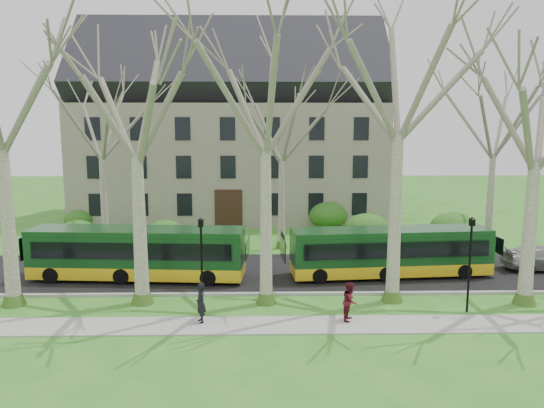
{
  "coord_description": "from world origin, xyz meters",
  "views": [
    {
      "loc": [
        -3.3,
        -23.87,
        8.59
      ],
      "look_at": [
        -2.8,
        3.0,
        4.38
      ],
      "focal_mm": 35.0,
      "sensor_mm": 36.0,
      "label": 1
    }
  ],
  "objects": [
    {
      "name": "tree_row_far",
      "position": [
        -1.33,
        11.0,
        6.0
      ],
      "size": [
        33.0,
        7.0,
        12.0
      ],
      "color": "gray",
      "rests_on": "ground"
    },
    {
      "name": "lamp_row",
      "position": [
        -0.0,
        -1.0,
        2.57
      ],
      "size": [
        36.22,
        0.22,
        4.3
      ],
      "color": "black",
      "rests_on": "ground"
    },
    {
      "name": "building",
      "position": [
        -6.0,
        24.0,
        8.07
      ],
      "size": [
        26.5,
        12.2,
        16.0
      ],
      "color": "gray",
      "rests_on": "ground"
    },
    {
      "name": "sedan",
      "position": [
        13.0,
        5.66,
        0.74
      ],
      "size": [
        4.72,
        2.0,
        1.36
      ],
      "primitive_type": "imported",
      "rotation": [
        0.0,
        0.0,
        1.59
      ],
      "color": "#9F9FA3",
      "rests_on": "road"
    },
    {
      "name": "ground",
      "position": [
        0.0,
        0.0,
        0.0
      ],
      "size": [
        120.0,
        120.0,
        0.0
      ],
      "primitive_type": "plane",
      "color": "#307220",
      "rests_on": "ground"
    },
    {
      "name": "road",
      "position": [
        0.0,
        5.5,
        0.03
      ],
      "size": [
        80.0,
        8.0,
        0.06
      ],
      "primitive_type": "cube",
      "color": "black",
      "rests_on": "ground"
    },
    {
      "name": "bus_follow",
      "position": [
        3.8,
        4.61,
        1.43
      ],
      "size": [
        11.14,
        3.23,
        2.74
      ],
      "primitive_type": null,
      "rotation": [
        0.0,
        0.0,
        0.09
      ],
      "color": "#113D19",
      "rests_on": "road"
    },
    {
      "name": "pedestrian_b",
      "position": [
        0.49,
        -2.02,
        0.9
      ],
      "size": [
        0.88,
        0.99,
        1.69
      ],
      "primitive_type": "imported",
      "rotation": [
        0.0,
        0.0,
        1.22
      ],
      "color": "#4F121D",
      "rests_on": "sidewalk"
    },
    {
      "name": "sidewalk",
      "position": [
        0.0,
        -2.5,
        0.03
      ],
      "size": [
        70.0,
        2.0,
        0.06
      ],
      "primitive_type": "cube",
      "color": "gray",
      "rests_on": "ground"
    },
    {
      "name": "pedestrian_a",
      "position": [
        -5.94,
        -2.15,
        0.93
      ],
      "size": [
        0.62,
        0.74,
        1.75
      ],
      "primitive_type": "imported",
      "rotation": [
        0.0,
        0.0,
        -1.21
      ],
      "color": "black",
      "rests_on": "sidewalk"
    },
    {
      "name": "curb",
      "position": [
        0.0,
        1.5,
        0.07
      ],
      "size": [
        80.0,
        0.25,
        0.14
      ],
      "primitive_type": "cube",
      "color": "#A5A39E",
      "rests_on": "ground"
    },
    {
      "name": "bus_lead",
      "position": [
        -10.09,
        4.31,
        1.5
      ],
      "size": [
        11.66,
        3.23,
        2.88
      ],
      "primitive_type": null,
      "rotation": [
        0.0,
        0.0,
        -0.07
      ],
      "color": "#113D19",
      "rests_on": "road"
    },
    {
      "name": "tree_row_verge",
      "position": [
        0.0,
        0.3,
        7.0
      ],
      "size": [
        49.0,
        7.0,
        14.0
      ],
      "color": "gray",
      "rests_on": "ground"
    },
    {
      "name": "hedges",
      "position": [
        -4.67,
        14.0,
        1.0
      ],
      "size": [
        30.6,
        8.6,
        2.0
      ],
      "color": "#30611B",
      "rests_on": "ground"
    }
  ]
}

